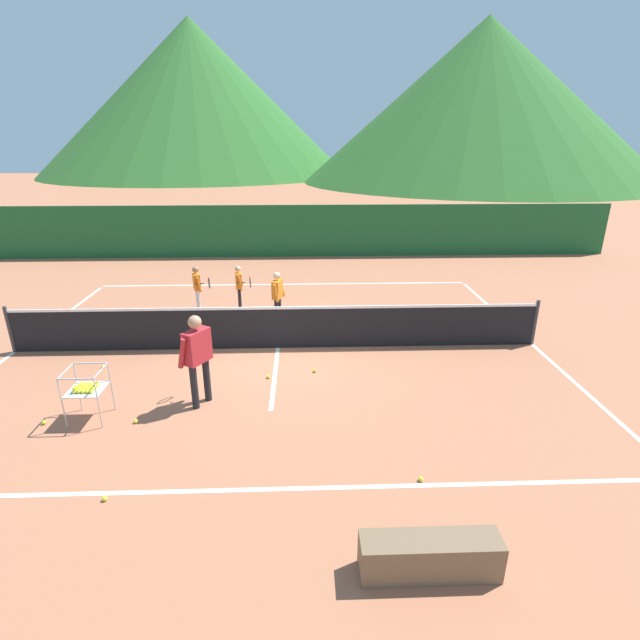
% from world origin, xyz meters
% --- Properties ---
extents(ground_plane, '(120.00, 120.00, 0.00)m').
position_xyz_m(ground_plane, '(0.00, 0.00, 0.00)').
color(ground_plane, '#A86647').
extents(line_baseline_near, '(11.55, 0.08, 0.01)m').
position_xyz_m(line_baseline_near, '(0.00, -4.64, 0.00)').
color(line_baseline_near, white).
rests_on(line_baseline_near, ground).
extents(line_baseline_far, '(11.55, 0.08, 0.01)m').
position_xyz_m(line_baseline_far, '(0.00, 5.00, 0.00)').
color(line_baseline_far, white).
rests_on(line_baseline_far, ground).
extents(line_sideline_west, '(0.08, 9.64, 0.01)m').
position_xyz_m(line_sideline_west, '(-5.77, 0.00, 0.00)').
color(line_sideline_west, white).
rests_on(line_sideline_west, ground).
extents(line_sideline_east, '(0.08, 9.64, 0.01)m').
position_xyz_m(line_sideline_east, '(5.77, 0.00, 0.00)').
color(line_sideline_east, white).
rests_on(line_sideline_east, ground).
extents(line_service_center, '(0.08, 5.31, 0.01)m').
position_xyz_m(line_service_center, '(0.00, 0.00, 0.00)').
color(line_service_center, white).
rests_on(line_service_center, ground).
extents(tennis_net, '(11.62, 0.08, 1.05)m').
position_xyz_m(tennis_net, '(0.00, 0.00, 0.50)').
color(tennis_net, '#333338').
rests_on(tennis_net, ground).
extents(instructor, '(0.55, 0.82, 1.66)m').
position_xyz_m(instructor, '(-1.22, -2.36, 0.99)').
color(instructor, black).
rests_on(instructor, ground).
extents(student_0, '(0.54, 0.51, 1.22)m').
position_xyz_m(student_0, '(-2.24, 2.59, 0.74)').
color(student_0, silver).
rests_on(student_0, ground).
extents(student_1, '(0.47, 0.55, 1.20)m').
position_xyz_m(student_1, '(-1.15, 2.71, 0.72)').
color(student_1, black).
rests_on(student_1, ground).
extents(student_2, '(0.34, 0.54, 1.32)m').
position_xyz_m(student_2, '(-0.06, 1.59, 0.79)').
color(student_2, black).
rests_on(student_2, ground).
extents(ball_cart, '(0.58, 0.58, 0.90)m').
position_xyz_m(ball_cart, '(-2.98, -2.80, 0.58)').
color(ball_cart, '#B7B7BC').
rests_on(ball_cart, ground).
extents(tennis_ball_0, '(0.07, 0.07, 0.07)m').
position_xyz_m(tennis_ball_0, '(-2.20, -2.96, 0.03)').
color(tennis_ball_0, yellow).
rests_on(tennis_ball_0, ground).
extents(tennis_ball_1, '(0.07, 0.07, 0.07)m').
position_xyz_m(tennis_ball_1, '(-3.52, -0.88, 0.03)').
color(tennis_ball_1, yellow).
rests_on(tennis_ball_1, ground).
extents(tennis_ball_2, '(0.07, 0.07, 0.07)m').
position_xyz_m(tennis_ball_2, '(0.79, -1.22, 0.03)').
color(tennis_ball_2, yellow).
rests_on(tennis_ball_2, ground).
extents(tennis_ball_3, '(0.07, 0.07, 0.07)m').
position_xyz_m(tennis_ball_3, '(-2.01, -4.77, 0.03)').
color(tennis_ball_3, yellow).
rests_on(tennis_ball_3, ground).
extents(tennis_ball_4, '(0.07, 0.07, 0.07)m').
position_xyz_m(tennis_ball_4, '(-1.81, -0.83, 0.03)').
color(tennis_ball_4, yellow).
rests_on(tennis_ball_4, ground).
extents(tennis_ball_5, '(0.07, 0.07, 0.07)m').
position_xyz_m(tennis_ball_5, '(2.16, -4.54, 0.03)').
color(tennis_ball_5, yellow).
rests_on(tennis_ball_5, ground).
extents(tennis_ball_6, '(0.07, 0.07, 0.07)m').
position_xyz_m(tennis_ball_6, '(-3.56, -1.66, 0.03)').
color(tennis_ball_6, yellow).
rests_on(tennis_ball_6, ground).
extents(tennis_ball_7, '(0.07, 0.07, 0.07)m').
position_xyz_m(tennis_ball_7, '(-0.12, -1.45, 0.03)').
color(tennis_ball_7, yellow).
rests_on(tennis_ball_7, ground).
extents(tennis_ball_8, '(0.07, 0.07, 0.07)m').
position_xyz_m(tennis_ball_8, '(-3.69, -2.94, 0.03)').
color(tennis_ball_8, yellow).
rests_on(tennis_ball_8, ground).
extents(windscreen_fence, '(25.41, 0.08, 2.01)m').
position_xyz_m(windscreen_fence, '(0.00, 8.94, 1.00)').
color(windscreen_fence, '#1E5B2D').
rests_on(windscreen_fence, ground).
extents(courtside_bench, '(1.50, 0.36, 0.46)m').
position_xyz_m(courtside_bench, '(1.89, -6.01, 0.23)').
color(courtside_bench, brown).
rests_on(courtside_bench, ground).
extents(hill_0, '(36.79, 36.79, 15.79)m').
position_xyz_m(hill_0, '(19.17, 43.73, 7.90)').
color(hill_0, '#2D6628').
rests_on(hill_0, ground).
extents(hill_1, '(38.66, 38.66, 18.18)m').
position_xyz_m(hill_1, '(-12.84, 56.82, 9.09)').
color(hill_1, '#2D6628').
rests_on(hill_1, ground).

